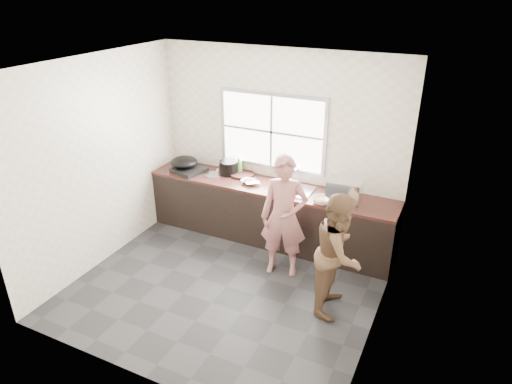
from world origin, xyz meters
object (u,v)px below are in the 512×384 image
at_px(glass_jar, 227,168).
at_px(plate_food, 223,170).
at_px(bowl_crabs, 322,201).
at_px(wok, 184,162).
at_px(person_side, 339,253).
at_px(bottle_green, 239,164).
at_px(dish_rack, 344,192).
at_px(bowl_held, 295,191).
at_px(bowl_mince, 248,181).
at_px(bottle_brown_tall, 222,168).
at_px(bottle_brown_short, 238,167).
at_px(pot_lid_right, 213,175).
at_px(black_pot, 229,168).
at_px(woman, 284,221).
at_px(cutting_board, 242,174).
at_px(burner, 189,170).
at_px(pot_lid_left, 187,165).

bearing_deg(glass_jar, plate_food, 178.25).
height_order(bowl_crabs, wok, wok).
height_order(person_side, bottle_green, person_side).
distance_m(bottle_green, wok, 0.83).
relative_size(person_side, dish_rack, 3.39).
relative_size(person_side, bowl_held, 7.61).
distance_m(bowl_mince, dish_rack, 1.40).
relative_size(person_side, bottle_brown_tall, 7.91).
relative_size(bowl_held, bottle_brown_tall, 1.04).
height_order(bottle_brown_short, pot_lid_right, bottle_brown_short).
height_order(black_pot, bottle_brown_tall, black_pot).
xyz_separation_m(bowl_mince, plate_food, (-0.56, 0.25, -0.02)).
relative_size(bottle_green, bottle_brown_short, 1.58).
bearing_deg(plate_food, black_pot, -27.06).
distance_m(woman, pot_lid_right, 1.55).
bearing_deg(bowl_mince, bowl_crabs, -8.09).
xyz_separation_m(cutting_board, bottle_green, (-0.08, 0.06, 0.12)).
height_order(bowl_held, wok, wok).
height_order(bowl_held, burner, burner).
relative_size(cutting_board, bottle_green, 1.28).
distance_m(cutting_board, bottle_brown_tall, 0.31).
relative_size(glass_jar, pot_lid_left, 0.40).
bearing_deg(bowl_crabs, burner, 176.17).
relative_size(cutting_board, bowl_held, 1.87).
bearing_deg(dish_rack, black_pot, 170.51).
bearing_deg(wok, woman, -18.18).
bearing_deg(burner, bowl_mince, 1.14).
distance_m(bowl_held, wok, 1.80).
bearing_deg(bowl_mince, pot_lid_left, 170.48).
height_order(bowl_held, plate_food, bowl_held).
height_order(bowl_mince, dish_rack, dish_rack).
height_order(bowl_held, bottle_green, bottle_green).
distance_m(person_side, burner, 2.80).
height_order(plate_food, bottle_brown_tall, bottle_brown_tall).
bearing_deg(pot_lid_left, woman, -22.44).
xyz_separation_m(cutting_board, dish_rack, (1.60, -0.24, 0.14)).
bearing_deg(bowl_held, bowl_mince, 178.72).
bearing_deg(bottle_green, pot_lid_left, -175.45).
height_order(bowl_mince, glass_jar, glass_jar).
bearing_deg(pot_lid_right, woman, -24.87).
height_order(black_pot, glass_jar, black_pot).
distance_m(bottle_green, glass_jar, 0.22).
relative_size(cutting_board, dish_rack, 0.84).
xyz_separation_m(cutting_board, burner, (-0.78, -0.22, 0.01)).
height_order(burner, wok, wok).
bearing_deg(cutting_board, bowl_held, -13.35).
bearing_deg(bowl_held, wok, 179.54).
height_order(woman, plate_food, woman).
relative_size(bowl_mince, bottle_brown_tall, 1.09).
distance_m(plate_food, bottle_brown_tall, 0.16).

